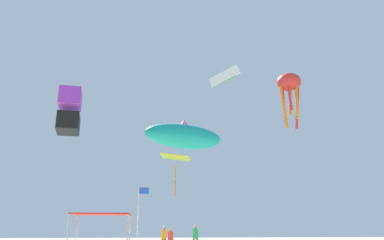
{
  "coord_description": "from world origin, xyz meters",
  "views": [
    {
      "loc": [
        -2.23,
        -18.84,
        1.64
      ],
      "look_at": [
        0.98,
        9.27,
        9.3
      ],
      "focal_mm": 37.46,
      "sensor_mm": 36.0,
      "label": 1
    }
  ],
  "objects_px": {
    "person_near_tent": "(170,238)",
    "kite_parafoil_white": "(224,76)",
    "kite_octopus_red": "(289,85)",
    "kite_diamond_yellow": "(176,159)",
    "kite_inflatable_teal": "(184,136)",
    "banner_flag": "(139,216)",
    "person_leftmost": "(195,235)",
    "person_rightmost": "(164,236)",
    "kite_box_purple": "(69,111)",
    "canopy_tent": "(102,216)"
  },
  "relations": [
    {
      "from": "person_near_tent",
      "to": "kite_parafoil_white",
      "type": "relative_size",
      "value": 0.5
    },
    {
      "from": "person_near_tent",
      "to": "kite_octopus_red",
      "type": "relative_size",
      "value": 0.27
    },
    {
      "from": "kite_diamond_yellow",
      "to": "kite_inflatable_teal",
      "type": "xyz_separation_m",
      "value": [
        -0.19,
        -10.76,
        -0.13
      ]
    },
    {
      "from": "banner_flag",
      "to": "person_near_tent",
      "type": "bearing_deg",
      "value": 70.11
    },
    {
      "from": "person_leftmost",
      "to": "person_rightmost",
      "type": "distance_m",
      "value": 2.5
    },
    {
      "from": "kite_octopus_red",
      "to": "kite_parafoil_white",
      "type": "xyz_separation_m",
      "value": [
        -6.8,
        1.58,
        1.29
      ]
    },
    {
      "from": "person_leftmost",
      "to": "kite_box_purple",
      "type": "xyz_separation_m",
      "value": [
        -9.42,
        -4.72,
        8.43
      ]
    },
    {
      "from": "person_rightmost",
      "to": "kite_parafoil_white",
      "type": "height_order",
      "value": "kite_parafoil_white"
    },
    {
      "from": "person_near_tent",
      "to": "person_rightmost",
      "type": "distance_m",
      "value": 3.16
    },
    {
      "from": "banner_flag",
      "to": "kite_parafoil_white",
      "type": "distance_m",
      "value": 25.52
    },
    {
      "from": "kite_inflatable_teal",
      "to": "person_leftmost",
      "type": "bearing_deg",
      "value": -127.13
    },
    {
      "from": "person_rightmost",
      "to": "banner_flag",
      "type": "bearing_deg",
      "value": 134.14
    },
    {
      "from": "person_rightmost",
      "to": "kite_diamond_yellow",
      "type": "height_order",
      "value": "kite_diamond_yellow"
    },
    {
      "from": "person_rightmost",
      "to": "kite_box_purple",
      "type": "xyz_separation_m",
      "value": [
        -6.94,
        -4.38,
        8.47
      ]
    },
    {
      "from": "person_near_tent",
      "to": "kite_inflatable_teal",
      "type": "height_order",
      "value": "kite_inflatable_teal"
    },
    {
      "from": "person_rightmost",
      "to": "kite_inflatable_teal",
      "type": "xyz_separation_m",
      "value": [
        1.11,
        -4.28,
        6.9
      ]
    },
    {
      "from": "person_near_tent",
      "to": "kite_inflatable_teal",
      "type": "bearing_deg",
      "value": 7.71
    },
    {
      "from": "kite_inflatable_teal",
      "to": "kite_box_purple",
      "type": "bearing_deg",
      "value": -19.94
    },
    {
      "from": "canopy_tent",
      "to": "person_near_tent",
      "type": "bearing_deg",
      "value": 60.97
    },
    {
      "from": "canopy_tent",
      "to": "kite_inflatable_teal",
      "type": "bearing_deg",
      "value": 51.7
    },
    {
      "from": "person_near_tent",
      "to": "kite_inflatable_teal",
      "type": "xyz_separation_m",
      "value": [
        0.8,
        -1.14,
        6.97
      ]
    },
    {
      "from": "kite_diamond_yellow",
      "to": "kite_parafoil_white",
      "type": "distance_m",
      "value": 11.66
    },
    {
      "from": "person_near_tent",
      "to": "kite_diamond_yellow",
      "type": "height_order",
      "value": "kite_diamond_yellow"
    },
    {
      "from": "banner_flag",
      "to": "kite_inflatable_teal",
      "type": "distance_m",
      "value": 7.93
    },
    {
      "from": "kite_diamond_yellow",
      "to": "kite_box_purple",
      "type": "bearing_deg",
      "value": 151.43
    },
    {
      "from": "kite_diamond_yellow",
      "to": "kite_octopus_red",
      "type": "bearing_deg",
      "value": -76.23
    },
    {
      "from": "person_rightmost",
      "to": "kite_parafoil_white",
      "type": "relative_size",
      "value": 0.54
    },
    {
      "from": "canopy_tent",
      "to": "person_near_tent",
      "type": "height_order",
      "value": "canopy_tent"
    },
    {
      "from": "kite_box_purple",
      "to": "person_rightmost",
      "type": "bearing_deg",
      "value": -152.65
    },
    {
      "from": "kite_box_purple",
      "to": "banner_flag",
      "type": "bearing_deg",
      "value": 133.0
    },
    {
      "from": "banner_flag",
      "to": "kite_inflatable_teal",
      "type": "relative_size",
      "value": 0.62
    },
    {
      "from": "banner_flag",
      "to": "person_leftmost",
      "type": "bearing_deg",
      "value": 65.37
    },
    {
      "from": "kite_diamond_yellow",
      "to": "kite_parafoil_white",
      "type": "height_order",
      "value": "kite_parafoil_white"
    },
    {
      "from": "kite_inflatable_teal",
      "to": "kite_parafoil_white",
      "type": "xyz_separation_m",
      "value": [
        5.75,
        13.45,
        10.02
      ]
    },
    {
      "from": "person_leftmost",
      "to": "kite_diamond_yellow",
      "type": "distance_m",
      "value": 9.38
    },
    {
      "from": "canopy_tent",
      "to": "kite_inflatable_teal",
      "type": "height_order",
      "value": "kite_inflatable_teal"
    },
    {
      "from": "person_rightmost",
      "to": "banner_flag",
      "type": "xyz_separation_m",
      "value": [
        -1.81,
        -9.01,
        1.25
      ]
    },
    {
      "from": "kite_inflatable_teal",
      "to": "kite_diamond_yellow",
      "type": "bearing_deg",
      "value": -111.67
    },
    {
      "from": "person_near_tent",
      "to": "person_leftmost",
      "type": "height_order",
      "value": "person_leftmost"
    },
    {
      "from": "kite_parafoil_white",
      "to": "banner_flag",
      "type": "bearing_deg",
      "value": 95.24
    },
    {
      "from": "kite_octopus_red",
      "to": "person_rightmost",
      "type": "bearing_deg",
      "value": -39.48
    },
    {
      "from": "person_near_tent",
      "to": "canopy_tent",
      "type": "bearing_deg",
      "value": -56.33
    },
    {
      "from": "person_near_tent",
      "to": "kite_box_purple",
      "type": "bearing_deg",
      "value": -107.61
    },
    {
      "from": "canopy_tent",
      "to": "kite_inflatable_teal",
      "type": "distance_m",
      "value": 9.64
    },
    {
      "from": "kite_diamond_yellow",
      "to": "kite_inflatable_teal",
      "type": "bearing_deg",
      "value": -172.38
    },
    {
      "from": "canopy_tent",
      "to": "kite_parafoil_white",
      "type": "distance_m",
      "value": 27.22
    },
    {
      "from": "person_leftmost",
      "to": "banner_flag",
      "type": "height_order",
      "value": "banner_flag"
    },
    {
      "from": "person_rightmost",
      "to": "kite_octopus_red",
      "type": "distance_m",
      "value": 22.11
    },
    {
      "from": "kite_diamond_yellow",
      "to": "person_rightmost",
      "type": "bearing_deg",
      "value": 177.26
    },
    {
      "from": "banner_flag",
      "to": "canopy_tent",
      "type": "bearing_deg",
      "value": -144.26
    }
  ]
}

